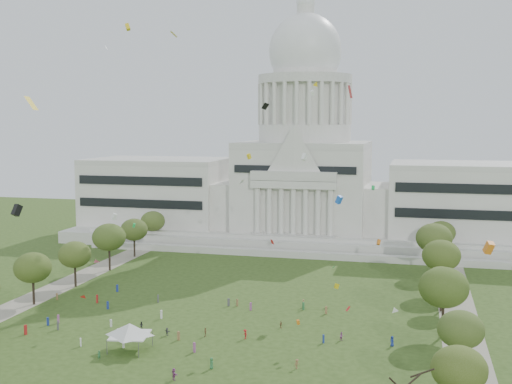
# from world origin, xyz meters

# --- Properties ---
(ground) EXTENTS (400.00, 400.00, 0.00)m
(ground) POSITION_xyz_m (0.00, 0.00, 0.00)
(ground) COLOR #2E4516
(ground) RESTS_ON ground
(capitol) EXTENTS (160.00, 64.50, 91.30)m
(capitol) POSITION_xyz_m (0.00, 113.59, 22.30)
(capitol) COLOR #BBB8AF
(capitol) RESTS_ON ground
(path_left) EXTENTS (8.00, 160.00, 0.04)m
(path_left) POSITION_xyz_m (-48.00, 30.00, 0.02)
(path_left) COLOR gray
(path_left) RESTS_ON ground
(path_right) EXTENTS (8.00, 160.00, 0.04)m
(path_right) POSITION_xyz_m (48.00, 30.00, 0.02)
(path_right) COLOR gray
(path_right) RESTS_ON ground
(row_tree_r_0) EXTENTS (7.67, 7.67, 10.91)m
(row_tree_r_0) POSITION_xyz_m (44.94, -19.59, 7.75)
(row_tree_r_0) COLOR black
(row_tree_r_0) RESTS_ON ground
(row_tree_r_1) EXTENTS (7.58, 7.58, 10.78)m
(row_tree_r_1) POSITION_xyz_m (46.22, -1.75, 7.66)
(row_tree_r_1) COLOR black
(row_tree_r_1) RESTS_ON ground
(row_tree_l_2) EXTENTS (8.42, 8.42, 11.97)m
(row_tree_l_2) POSITION_xyz_m (-45.04, 17.30, 8.51)
(row_tree_l_2) COLOR black
(row_tree_l_2) RESTS_ON ground
(row_tree_r_2) EXTENTS (9.55, 9.55, 13.58)m
(row_tree_r_2) POSITION_xyz_m (44.17, 17.44, 9.66)
(row_tree_r_2) COLOR black
(row_tree_r_2) RESTS_ON ground
(row_tree_l_3) EXTENTS (8.12, 8.12, 11.55)m
(row_tree_l_3) POSITION_xyz_m (-44.09, 33.92, 8.21)
(row_tree_l_3) COLOR black
(row_tree_l_3) RESTS_ON ground
(row_tree_r_3) EXTENTS (7.01, 7.01, 9.98)m
(row_tree_r_3) POSITION_xyz_m (44.40, 34.48, 7.08)
(row_tree_r_3) COLOR black
(row_tree_r_3) RESTS_ON ground
(row_tree_l_4) EXTENTS (9.29, 9.29, 13.21)m
(row_tree_l_4) POSITION_xyz_m (-44.08, 52.42, 9.39)
(row_tree_l_4) COLOR black
(row_tree_l_4) RESTS_ON ground
(row_tree_r_4) EXTENTS (9.19, 9.19, 13.06)m
(row_tree_r_4) POSITION_xyz_m (44.76, 50.04, 9.29)
(row_tree_r_4) COLOR black
(row_tree_r_4) RESTS_ON ground
(row_tree_l_5) EXTENTS (8.33, 8.33, 11.85)m
(row_tree_l_5) POSITION_xyz_m (-45.22, 71.01, 8.42)
(row_tree_l_5) COLOR black
(row_tree_l_5) RESTS_ON ground
(row_tree_r_5) EXTENTS (9.82, 9.82, 13.96)m
(row_tree_r_5) POSITION_xyz_m (43.49, 70.19, 9.93)
(row_tree_r_5) COLOR black
(row_tree_r_5) RESTS_ON ground
(row_tree_l_6) EXTENTS (8.19, 8.19, 11.64)m
(row_tree_l_6) POSITION_xyz_m (-46.87, 89.14, 8.27)
(row_tree_l_6) COLOR black
(row_tree_l_6) RESTS_ON ground
(row_tree_r_6) EXTENTS (8.42, 8.42, 11.97)m
(row_tree_r_6) POSITION_xyz_m (45.96, 88.13, 8.51)
(row_tree_r_6) COLOR black
(row_tree_r_6) RESTS_ON ground
(big_bare_tree) EXTENTS (6.00, 5.00, 12.80)m
(big_bare_tree) POSITION_xyz_m (38.00, -28.00, 8.67)
(big_bare_tree) COLOR black
(big_bare_tree) RESTS_ON ground
(event_tent) EXTENTS (10.58, 10.58, 5.13)m
(event_tent) POSITION_xyz_m (-11.02, -4.39, 3.98)
(event_tent) COLOR #4C4C4C
(event_tent) RESTS_ON ground
(person_0) EXTENTS (1.05, 1.11, 1.91)m
(person_0) POSITION_xyz_m (34.99, 9.49, 0.96)
(person_0) COLOR navy
(person_0) RESTS_ON ground
(person_2) EXTENTS (0.95, 0.91, 1.68)m
(person_2) POSITION_xyz_m (25.59, 10.14, 0.84)
(person_2) COLOR #994C8C
(person_2) RESTS_ON ground
(person_3) EXTENTS (1.24, 1.31, 1.85)m
(person_3) POSITION_xyz_m (7.60, 6.68, 0.92)
(person_3) COLOR #B21E1E
(person_3) RESTS_ON ground
(person_4) EXTENTS (0.83, 1.13, 1.72)m
(person_4) POSITION_xyz_m (-0.21, 6.09, 0.86)
(person_4) COLOR olive
(person_4) RESTS_ON ground
(person_5) EXTENTS (1.54, 1.04, 1.54)m
(person_5) POSITION_xyz_m (-7.58, 4.79, 0.77)
(person_5) COLOR #4C4C51
(person_5) RESTS_ON ground
(person_6) EXTENTS (0.80, 1.05, 1.94)m
(person_6) POSITION_xyz_m (6.06, -9.17, 0.97)
(person_6) COLOR #33723F
(person_6) RESTS_ON ground
(person_7) EXTENTS (0.72, 0.75, 1.67)m
(person_7) POSITION_xyz_m (-14.23, -10.09, 0.84)
(person_7) COLOR #33723F
(person_7) RESTS_ON ground
(person_8) EXTENTS (0.79, 0.56, 1.50)m
(person_8) POSITION_xyz_m (-14.09, 7.27, 0.75)
(person_8) COLOR #26262B
(person_8) RESTS_ON ground
(person_9) EXTENTS (1.05, 1.21, 1.67)m
(person_9) POSITION_xyz_m (19.94, -5.60, 0.83)
(person_9) COLOR olive
(person_9) RESTS_ON ground
(person_10) EXTENTS (0.71, 0.95, 1.44)m
(person_10) POSITION_xyz_m (12.88, 14.65, 0.72)
(person_10) COLOR olive
(person_10) RESTS_ON ground
(person_11) EXTENTS (1.82, 1.77, 1.96)m
(person_11) POSITION_xyz_m (1.69, -15.16, 0.98)
(person_11) COLOR #994C8C
(person_11) RESTS_ON ground
(distant_crowd) EXTENTS (64.89, 37.37, 1.94)m
(distant_crowd) POSITION_xyz_m (-13.29, 14.38, 0.87)
(distant_crowd) COLOR #B21E1E
(distant_crowd) RESTS_ON ground
(kite_swarm) EXTENTS (95.89, 109.97, 58.63)m
(kite_swarm) POSITION_xyz_m (3.45, 9.51, 26.38)
(kite_swarm) COLOR green
(kite_swarm) RESTS_ON ground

